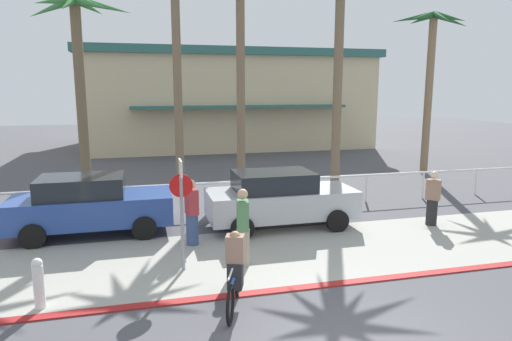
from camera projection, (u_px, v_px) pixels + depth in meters
ground_plane at (232, 200)px, 16.86m from camera, size 80.00×80.00×0.00m
sidewalk_strip at (277, 254)px, 11.33m from camera, size 44.00×4.00×0.02m
curb_paint at (305, 287)px, 9.42m from camera, size 44.00×0.24×0.03m
building_backdrop at (224, 99)px, 33.73m from camera, size 19.78×12.55×6.67m
rail_fence at (240, 186)px, 15.28m from camera, size 23.61×0.08×1.04m
stop_sign_bike_lane at (181, 199)px, 10.04m from camera, size 0.52×0.56×2.56m
bollard_2 at (39, 283)px, 8.45m from camera, size 0.20×0.20×1.00m
palm_tree_1 at (79, 50)px, 15.68m from camera, size 3.60×3.34×7.25m
palm_tree_2 at (176, 26)px, 18.49m from camera, size 3.32×3.59×9.07m
palm_tree_3 at (240, 26)px, 18.63m from camera, size 3.34×3.36×8.80m
palm_tree_4 at (340, 28)px, 17.34m from camera, size 3.42×3.48×8.36m
palm_tree_5 at (431, 54)px, 21.29m from camera, size 3.65×3.19×7.66m
car_blue_1 at (90, 204)px, 12.78m from camera, size 4.40×2.02×1.69m
car_silver_2 at (280, 198)px, 13.47m from camera, size 4.40×2.02×1.69m
cyclist_blue_0 at (235, 271)px, 8.53m from camera, size 0.66×1.74×1.50m
pedestrian_0 at (192, 215)px, 11.86m from camera, size 0.39×0.45×1.77m
pedestrian_1 at (243, 230)px, 10.46m from camera, size 0.36×0.43×1.85m
pedestrian_2 at (433, 201)px, 13.61m from camera, size 0.47×0.47×1.67m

